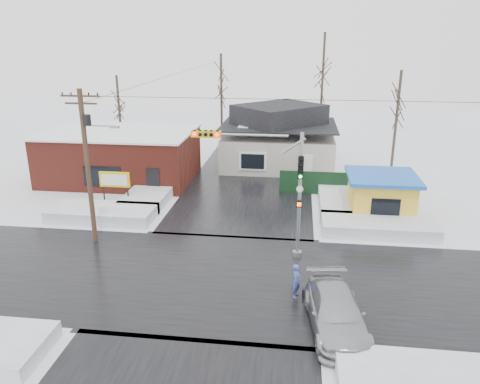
# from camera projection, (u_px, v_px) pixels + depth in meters

# --- Properties ---
(ground) EXTENTS (120.00, 120.00, 0.00)m
(ground) POSITION_uv_depth(u_px,v_px,m) (217.00, 278.00, 23.77)
(ground) COLOR white
(ground) RESTS_ON ground
(road_ns) EXTENTS (10.00, 120.00, 0.02)m
(road_ns) POSITION_uv_depth(u_px,v_px,m) (217.00, 278.00, 23.76)
(road_ns) COLOR black
(road_ns) RESTS_ON ground
(road_ew) EXTENTS (120.00, 10.00, 0.02)m
(road_ew) POSITION_uv_depth(u_px,v_px,m) (217.00, 278.00, 23.76)
(road_ew) COLOR black
(road_ew) RESTS_ON ground
(snowbank_nw) EXTENTS (7.00, 3.00, 0.80)m
(snowbank_nw) POSITION_uv_depth(u_px,v_px,m) (103.00, 213.00, 31.29)
(snowbank_nw) COLOR white
(snowbank_nw) RESTS_ON ground
(snowbank_ne) EXTENTS (7.00, 3.00, 0.80)m
(snowbank_ne) POSITION_uv_depth(u_px,v_px,m) (378.00, 226.00, 29.15)
(snowbank_ne) COLOR white
(snowbank_ne) RESTS_ON ground
(snowbank_nside_w) EXTENTS (3.00, 8.00, 0.80)m
(snowbank_nside_w) POSITION_uv_depth(u_px,v_px,m) (154.00, 191.00, 35.75)
(snowbank_nside_w) COLOR white
(snowbank_nside_w) RESTS_ON ground
(snowbank_nside_e) EXTENTS (3.00, 8.00, 0.80)m
(snowbank_nside_e) POSITION_uv_depth(u_px,v_px,m) (340.00, 199.00, 34.09)
(snowbank_nside_e) COLOR white
(snowbank_nside_e) RESTS_ON ground
(traffic_signal) EXTENTS (6.05, 0.68, 7.00)m
(traffic_signal) POSITION_uv_depth(u_px,v_px,m) (271.00, 178.00, 24.81)
(traffic_signal) COLOR gray
(traffic_signal) RESTS_ON ground
(utility_pole) EXTENTS (3.15, 0.44, 9.00)m
(utility_pole) POSITION_uv_depth(u_px,v_px,m) (88.00, 159.00, 26.36)
(utility_pole) COLOR #382619
(utility_pole) RESTS_ON ground
(brick_building) EXTENTS (12.20, 8.20, 4.12)m
(brick_building) POSITION_uv_depth(u_px,v_px,m) (121.00, 155.00, 39.44)
(brick_building) COLOR maroon
(brick_building) RESTS_ON ground
(marquee_sign) EXTENTS (2.20, 0.21, 2.55)m
(marquee_sign) POSITION_uv_depth(u_px,v_px,m) (115.00, 181.00, 33.15)
(marquee_sign) COLOR black
(marquee_sign) RESTS_ON ground
(house) EXTENTS (10.40, 8.40, 5.76)m
(house) POSITION_uv_depth(u_px,v_px,m) (279.00, 138.00, 43.37)
(house) COLOR beige
(house) RESTS_ON ground
(kiosk) EXTENTS (4.60, 4.60, 2.88)m
(kiosk) POSITION_uv_depth(u_px,v_px,m) (381.00, 195.00, 31.56)
(kiosk) COLOR yellow
(kiosk) RESTS_ON ground
(fence) EXTENTS (8.00, 0.12, 1.80)m
(fence) POSITION_uv_depth(u_px,v_px,m) (332.00, 183.00, 35.87)
(fence) COLOR black
(fence) RESTS_ON ground
(tree_far_left) EXTENTS (3.00, 3.00, 10.00)m
(tree_far_left) POSITION_uv_depth(u_px,v_px,m) (221.00, 75.00, 46.14)
(tree_far_left) COLOR #332821
(tree_far_left) RESTS_ON ground
(tree_far_mid) EXTENTS (3.00, 3.00, 12.00)m
(tree_far_mid) POSITION_uv_depth(u_px,v_px,m) (324.00, 58.00, 46.32)
(tree_far_mid) COLOR #332821
(tree_far_mid) RESTS_ON ground
(tree_far_right) EXTENTS (3.00, 3.00, 9.00)m
(tree_far_right) POSITION_uv_depth(u_px,v_px,m) (399.00, 93.00, 38.85)
(tree_far_right) COLOR #332821
(tree_far_right) RESTS_ON ground
(tree_far_west) EXTENTS (3.00, 3.00, 8.00)m
(tree_far_west) POSITION_uv_depth(u_px,v_px,m) (118.00, 92.00, 45.95)
(tree_far_west) COLOR #332821
(tree_far_west) RESTS_ON ground
(pedestrian) EXTENTS (0.58, 0.71, 1.66)m
(pedestrian) POSITION_uv_depth(u_px,v_px,m) (297.00, 281.00, 21.82)
(pedestrian) COLOR #3D55AD
(pedestrian) RESTS_ON ground
(car) EXTENTS (2.83, 5.61, 1.56)m
(car) POSITION_uv_depth(u_px,v_px,m) (336.00, 312.00, 19.45)
(car) COLOR #AAACB2
(car) RESTS_ON ground
(shopping_bag) EXTENTS (0.30, 0.20, 0.35)m
(shopping_bag) POSITION_uv_depth(u_px,v_px,m) (305.00, 294.00, 22.01)
(shopping_bag) COLOR black
(shopping_bag) RESTS_ON ground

